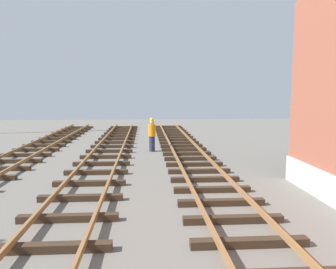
{
  "coord_description": "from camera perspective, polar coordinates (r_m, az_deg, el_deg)",
  "views": [
    {
      "loc": [
        -1.18,
        -0.04,
        3.19
      ],
      "look_at": [
        -0.25,
        13.67,
        1.54
      ],
      "focal_mm": 36.53,
      "sensor_mm": 36.0,
      "label": 1
    }
  ],
  "objects": [
    {
      "name": "track_worker_foreground",
      "position": [
        18.83,
        -2.7,
        -0.04
      ],
      "size": [
        0.4,
        0.4,
        1.87
      ],
      "color": "#262D4C",
      "rests_on": "ground"
    }
  ]
}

